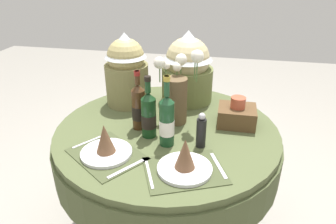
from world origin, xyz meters
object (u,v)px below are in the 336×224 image
at_px(wine_bottle_left, 149,115).
at_px(wine_bottle_right, 139,107).
at_px(gift_tub_back_left, 126,67).
at_px(place_setting_right, 185,162).
at_px(dining_table, 167,150).
at_px(woven_basket_side_right, 237,115).
at_px(place_setting_left, 106,146).
at_px(pepper_mill, 201,131).
at_px(wine_bottle_rear, 167,120).
at_px(gift_tub_back_centre, 188,65).
at_px(flower_vase, 177,92).

relative_size(wine_bottle_left, wine_bottle_right, 1.01).
distance_m(wine_bottle_left, gift_tub_back_left, 0.45).
bearing_deg(place_setting_right, gift_tub_back_left, 126.20).
height_order(dining_table, gift_tub_back_left, gift_tub_back_left).
xyz_separation_m(wine_bottle_left, woven_basket_side_right, (0.44, 0.22, -0.06)).
height_order(place_setting_left, pepper_mill, pepper_mill).
bearing_deg(wine_bottle_rear, place_setting_left, -149.91).
bearing_deg(wine_bottle_left, gift_tub_back_centre, 75.72).
distance_m(place_setting_right, wine_bottle_right, 0.45).
xyz_separation_m(place_setting_left, wine_bottle_left, (0.15, 0.21, 0.08)).
xyz_separation_m(wine_bottle_right, woven_basket_side_right, (0.52, 0.14, -0.07)).
distance_m(gift_tub_back_left, woven_basket_side_right, 0.72).
height_order(wine_bottle_left, wine_bottle_rear, wine_bottle_rear).
xyz_separation_m(wine_bottle_rear, pepper_mill, (0.17, 0.01, -0.05)).
bearing_deg(wine_bottle_left, wine_bottle_rear, -30.09).
height_order(wine_bottle_right, pepper_mill, wine_bottle_right).
bearing_deg(woven_basket_side_right, wine_bottle_right, -164.37).
relative_size(dining_table, wine_bottle_rear, 3.44).
bearing_deg(place_setting_right, dining_table, 112.97).
xyz_separation_m(place_setting_right, wine_bottle_rear, (-0.12, 0.20, 0.09)).
xyz_separation_m(dining_table, wine_bottle_rear, (0.03, -0.16, 0.28)).
bearing_deg(pepper_mill, wine_bottle_rear, -175.13).
distance_m(place_setting_left, gift_tub_back_left, 0.62).
bearing_deg(wine_bottle_right, flower_vase, 30.20).
height_order(place_setting_right, wine_bottle_right, wine_bottle_right).
distance_m(dining_table, flower_vase, 0.34).
distance_m(dining_table, place_setting_left, 0.43).
distance_m(wine_bottle_left, pepper_mill, 0.28).
relative_size(pepper_mill, gift_tub_back_centre, 0.41).
bearing_deg(gift_tub_back_centre, wine_bottle_rear, -91.95).
bearing_deg(wine_bottle_right, place_setting_right, -47.79).
bearing_deg(gift_tub_back_left, place_setting_left, -82.08).
xyz_separation_m(dining_table, gift_tub_back_left, (-0.31, 0.27, 0.38)).
xyz_separation_m(flower_vase, wine_bottle_left, (-0.11, -0.18, -0.06)).
xyz_separation_m(flower_vase, wine_bottle_right, (-0.19, -0.11, -0.06)).
distance_m(place_setting_right, wine_bottle_rear, 0.25).
bearing_deg(flower_vase, wine_bottle_rear, -91.83).
relative_size(wine_bottle_rear, gift_tub_back_left, 0.80).
bearing_deg(pepper_mill, gift_tub_back_left, 140.56).
xyz_separation_m(gift_tub_back_centre, woven_basket_side_right, (0.32, -0.28, -0.18)).
height_order(flower_vase, gift_tub_back_left, gift_tub_back_left).
distance_m(wine_bottle_left, woven_basket_side_right, 0.50).
bearing_deg(wine_bottle_rear, woven_basket_side_right, 39.58).
xyz_separation_m(place_setting_right, gift_tub_back_centre, (-0.10, 0.75, 0.19)).
xyz_separation_m(place_setting_left, flower_vase, (0.27, 0.39, 0.14)).
bearing_deg(wine_bottle_left, place_setting_right, -48.86).
xyz_separation_m(flower_vase, gift_tub_back_centre, (0.01, 0.31, 0.05)).
height_order(dining_table, wine_bottle_right, wine_bottle_right).
xyz_separation_m(wine_bottle_right, gift_tub_back_centre, (0.20, 0.42, 0.11)).
bearing_deg(place_setting_left, place_setting_right, -7.08).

